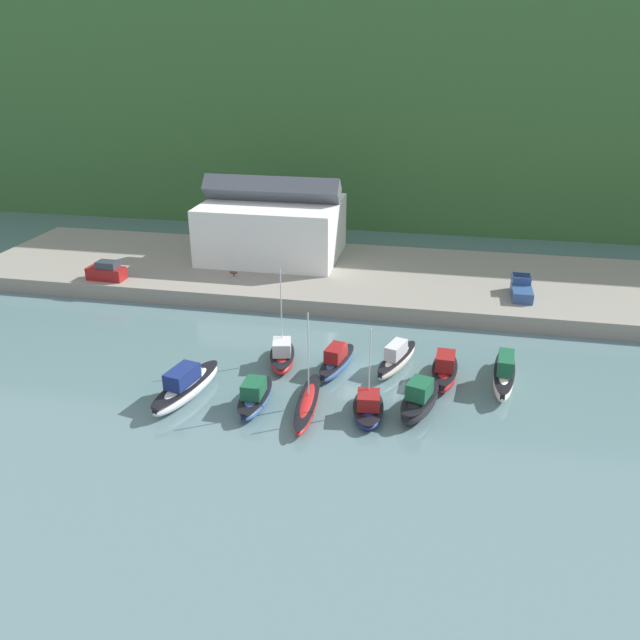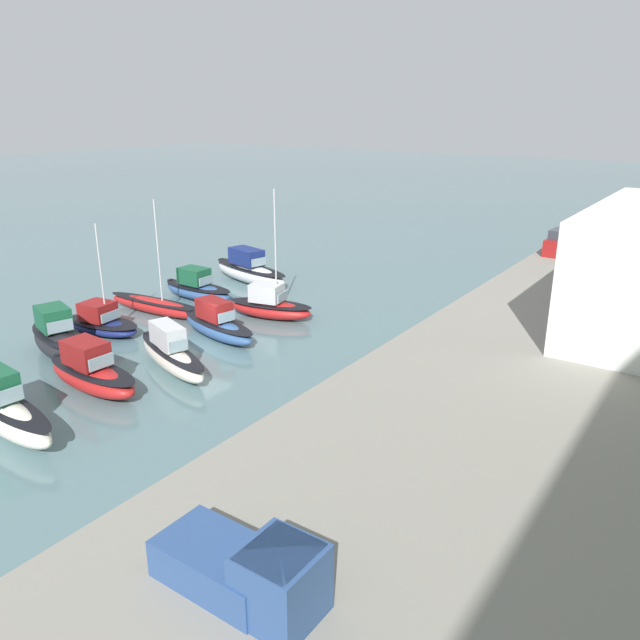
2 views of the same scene
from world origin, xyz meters
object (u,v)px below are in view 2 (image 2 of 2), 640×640
object	(u,v)px
moored_boat_0	(270,306)
moored_boat_8	(102,322)
moored_boat_3	(91,373)
moored_boat_9	(57,338)
dog_on_quay	(563,293)
moored_boat_6	(197,288)
moored_boat_1	(217,325)
moored_boat_4	(0,408)
moored_boat_7	(156,306)
parked_car_1	(561,243)
moored_boat_5	(250,270)
pickup_truck_0	(251,571)
moored_boat_2	(171,354)

from	to	relation	value
moored_boat_0	moored_boat_8	xyz separation A→B (m)	(8.50, -6.86, -0.15)
moored_boat_3	moored_boat_8	distance (m)	8.70
moored_boat_9	dog_on_quay	distance (m)	31.56
moored_boat_3	moored_boat_6	xyz separation A→B (m)	(-14.41, -7.06, -0.10)
moored_boat_1	moored_boat_3	world-z (taller)	moored_boat_3
moored_boat_4	dog_on_quay	size ratio (longest dim) A/B	9.91
moored_boat_1	moored_boat_7	world-z (taller)	moored_boat_7
moored_boat_7	parked_car_1	distance (m)	33.99
moored_boat_0	moored_boat_5	world-z (taller)	moored_boat_0
moored_boat_7	moored_boat_8	xyz separation A→B (m)	(4.68, 0.24, 0.14)
pickup_truck_0	moored_boat_2	bearing A→B (deg)	-126.16
moored_boat_1	pickup_truck_0	xyz separation A→B (m)	(16.76, 17.20, 1.63)
moored_boat_2	moored_boat_4	xyz separation A→B (m)	(8.95, -1.15, 0.15)
parked_car_1	moored_boat_5	bearing A→B (deg)	-136.39
moored_boat_0	moored_boat_1	distance (m)	4.92
moored_boat_0	moored_boat_2	size ratio (longest dim) A/B	1.17
moored_boat_5	moored_boat_9	distance (m)	18.43
parked_car_1	moored_boat_7	bearing A→B (deg)	-123.72
moored_boat_2	moored_boat_3	world-z (taller)	moored_boat_3
moored_boat_5	moored_boat_1	bearing A→B (deg)	44.21
moored_boat_1	parked_car_1	xyz separation A→B (m)	(-28.54, 13.09, 1.72)
moored_boat_5	pickup_truck_0	xyz separation A→B (m)	(27.77, 24.05, 1.48)
moored_boat_5	parked_car_1	size ratio (longest dim) A/B	2.09
moored_boat_2	moored_boat_7	distance (m)	10.29
moored_boat_0	moored_boat_3	xyz separation A→B (m)	(14.09, -0.20, 0.08)
moored_boat_6	moored_boat_8	bearing A→B (deg)	2.62
moored_boat_3	moored_boat_6	world-z (taller)	moored_boat_3
moored_boat_2	pickup_truck_0	distance (m)	19.74
moored_boat_0	moored_boat_5	size ratio (longest dim) A/B	0.98
moored_boat_5	moored_boat_6	world-z (taller)	moored_boat_5
pickup_truck_0	moored_boat_4	bearing A→B (deg)	-98.88
parked_car_1	dog_on_quay	distance (m)	14.17
moored_boat_8	pickup_truck_0	bearing A→B (deg)	54.63
moored_boat_7	dog_on_quay	size ratio (longest dim) A/B	9.96
moored_boat_1	moored_boat_2	xyz separation A→B (m)	(5.06, 1.38, 0.05)
moored_boat_2	moored_boat_8	distance (m)	8.14
moored_boat_3	moored_boat_8	size ratio (longest dim) A/B	0.94
moored_boat_7	moored_boat_8	world-z (taller)	moored_boat_7
moored_boat_4	moored_boat_6	xyz separation A→B (m)	(-19.25, -7.26, -0.23)
moored_boat_4	dog_on_quay	distance (m)	33.33
moored_boat_4	moored_boat_9	size ratio (longest dim) A/B	1.34
moored_boat_9	parked_car_1	distance (m)	40.49
moored_boat_3	moored_boat_4	size ratio (longest dim) A/B	0.77
moored_boat_9	pickup_truck_0	xyz separation A→B (m)	(9.39, 22.73, 1.42)
moored_boat_4	moored_boat_6	world-z (taller)	moored_boat_4
moored_boat_2	dog_on_quay	bearing A→B (deg)	161.29
moored_boat_4	moored_boat_5	world-z (taller)	moored_boat_4
moored_boat_4	pickup_truck_0	bearing A→B (deg)	86.38
moored_boat_0	pickup_truck_0	size ratio (longest dim) A/B	1.84
moored_boat_5	moored_boat_7	distance (m)	9.92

